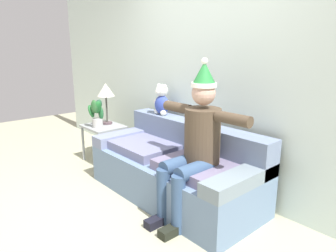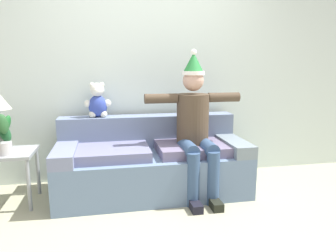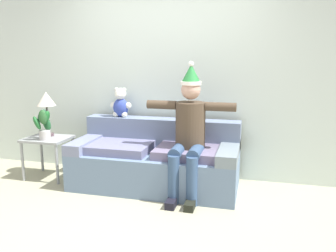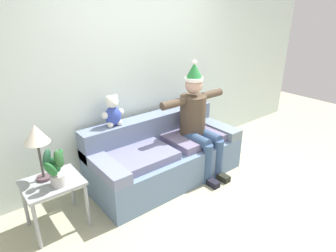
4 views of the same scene
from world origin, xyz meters
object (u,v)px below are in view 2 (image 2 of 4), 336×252
teddy_bear (98,102)px  side_table (5,160)px  person_seated (195,123)px  potted_plant (2,134)px  couch (152,162)px

teddy_bear → side_table: 1.08m
side_table → teddy_bear: bearing=20.3°
person_seated → side_table: size_ratio=2.75×
person_seated → side_table: (-1.87, 0.10, -0.31)m
person_seated → side_table: person_seated is taller
teddy_bear → side_table: bearing=-159.7°
person_seated → potted_plant: (-1.85, -0.01, -0.03)m
couch → person_seated: (0.43, -0.16, 0.45)m
couch → teddy_bear: 0.89m
couch → person_seated: person_seated is taller
person_seated → teddy_bear: person_seated is taller
side_table → person_seated: bearing=-2.9°
couch → person_seated: size_ratio=1.31×
couch → potted_plant: size_ratio=4.99×
teddy_bear → person_seated: bearing=-23.4°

